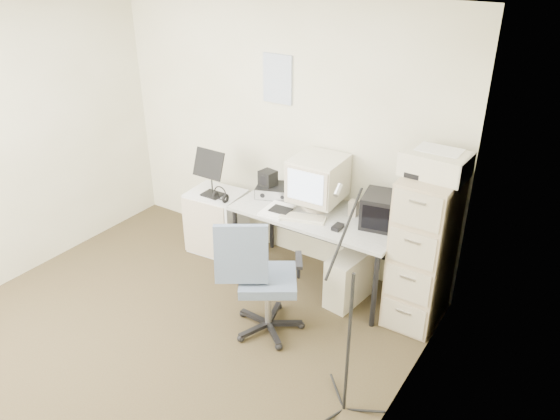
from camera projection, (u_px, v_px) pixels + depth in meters
The scene contains 22 objects.
floor at pixel (157, 345), 4.34m from camera, with size 3.60×3.60×0.01m, color #3A2D1A.
ceiling at pixel (113, 14), 3.19m from camera, with size 3.60×3.60×0.01m, color white.
wall_back at pixel (280, 132), 5.11m from camera, with size 3.60×0.02×2.50m, color silver.
wall_right at pixel (380, 287), 2.89m from camera, with size 0.02×3.60×2.50m, color silver.
wall_calendar at pixel (278, 79), 4.88m from camera, with size 0.30×0.02×0.44m, color white.
filing_cabinet at pixel (423, 250), 4.38m from camera, with size 0.40×0.60×1.30m, color tan.
printer at pixel (436, 164), 4.04m from camera, with size 0.48×0.33×0.18m, color beige.
desk at pixel (317, 248), 4.95m from camera, with size 1.50×0.70×0.73m, color beige.
crt_monitor at pixel (318, 183), 4.78m from camera, with size 0.42×0.45×0.47m, color beige.
crt_tv at pixel (382, 210), 4.52m from camera, with size 0.31×0.32×0.28m, color black.
desk_speaker at pixel (354, 208), 4.71m from camera, with size 0.07×0.07×0.14m, color #C1B199.
keyboard at pixel (302, 218), 4.67m from camera, with size 0.40×0.14×0.02m, color beige.
mouse at pixel (338, 227), 4.51m from camera, with size 0.07×0.11×0.03m, color black.
radio_receiver at pixel (276, 190), 5.07m from camera, with size 0.36×0.26×0.10m, color black.
radio_speaker at pixel (268, 178), 5.02m from camera, with size 0.14×0.13×0.14m, color black.
papers at pixel (277, 210), 4.80m from camera, with size 0.22×0.30×0.02m, color white.
pc_tower at pixel (350, 277), 4.77m from camera, with size 0.22×0.50×0.47m, color beige.
office_chair at pixel (268, 278), 4.28m from camera, with size 0.58×0.58×1.01m, color slate.
side_cart at pixel (217, 221), 5.50m from camera, with size 0.52×0.41×0.64m, color silver.
music_stand at pixel (211, 173), 5.19m from camera, with size 0.33×0.17×0.48m, color black.
headphones at pixel (220, 196), 5.16m from camera, with size 0.16×0.16×0.03m, color black.
mic_stand at pixel (350, 324), 3.43m from camera, with size 0.02×0.02×1.46m, color black.
Camera 1 is at (2.66, -2.29, 2.94)m, focal length 35.00 mm.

